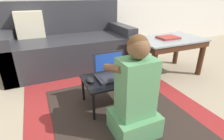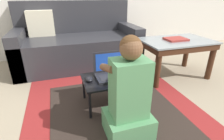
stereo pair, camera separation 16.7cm
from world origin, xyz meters
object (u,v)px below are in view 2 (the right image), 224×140
Objects in this scene: person_seated at (129,98)px; book_on_table at (176,39)px; couch at (78,44)px; laptop at (112,73)px; coffee_table at (176,46)px; laptop_desk at (110,81)px; computer_mouse at (89,79)px.

book_on_table is (0.96, 0.80, 0.17)m from person_seated.
laptop is at bearing -81.98° from couch.
laptop is (-0.96, -0.35, -0.08)m from coffee_table.
coffee_table is at bearing 21.12° from laptop_desk.
couch is at bearing 142.92° from coffee_table.
computer_mouse is (-0.20, 0.01, 0.05)m from laptop_desk.
book_on_table reaches higher than computer_mouse.
coffee_table is at bearing 17.15° from computer_mouse.
coffee_table is 8.16× the size of computer_mouse.
couch reaches higher than book_on_table.
book_on_table is (1.11, -0.85, 0.19)m from couch.
couch is 2.23× the size of person_seated.
coffee_table is at bearing -37.08° from couch.
coffee_table is 1.68× the size of laptop_desk.
book_on_table is at bearing 20.22° from laptop.
computer_mouse is at bearing -162.59° from book_on_table.
laptop is (0.17, -1.20, 0.01)m from couch.
laptop reaches higher than laptop_desk.
person_seated is at bearing -64.56° from computer_mouse.
couch is 6.76× the size of book_on_table.
laptop_desk is 0.43m from person_seated.
laptop_desk is 0.21m from computer_mouse.
laptop is 1.23× the size of book_on_table.
couch is at bearing 98.02° from laptop.
couch is 1.21m from laptop.
couch is 1.42m from coffee_table.
computer_mouse is 0.14× the size of person_seated.
person_seated is at bearing -92.36° from laptop.
coffee_table is 0.10m from book_on_table.
laptop_desk is (0.14, -1.23, -0.06)m from couch.
coffee_table reaches higher than computer_mouse.
laptop is at bearing 87.64° from person_seated.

